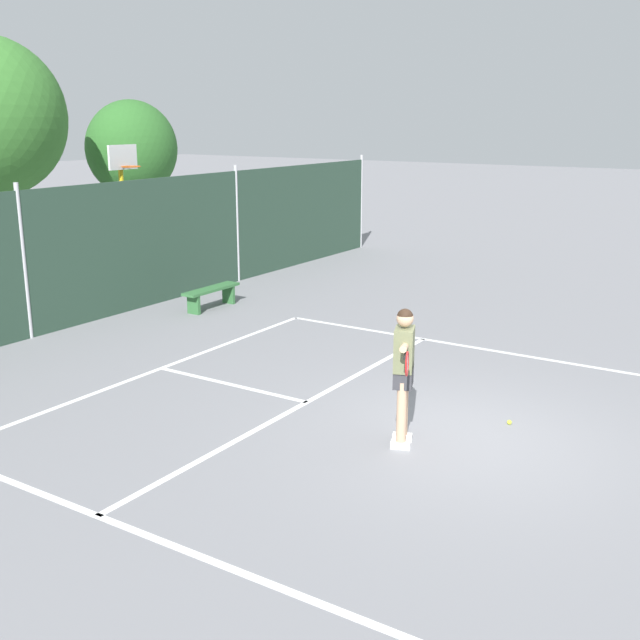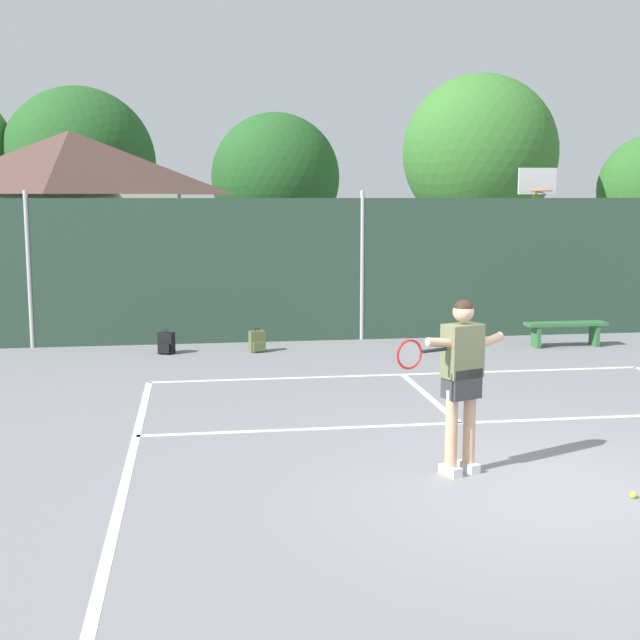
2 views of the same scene
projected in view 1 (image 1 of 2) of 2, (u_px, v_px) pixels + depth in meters
The scene contains 7 objects.
ground_plane at pixel (459, 438), 10.39m from camera, with size 120.00×120.00×0.00m, color gray.
court_markings at pixel (415, 427), 10.72m from camera, with size 8.30×11.10×0.01m.
chainlink_fence at pixel (24, 266), 14.73m from camera, with size 26.09×0.09×3.02m.
basketball_hoop at pixel (124, 196), 19.14m from camera, with size 0.90×0.67×3.55m.
tennis_player at pixel (404, 365), 9.88m from camera, with size 1.32×0.67×1.85m.
tennis_ball at pixel (509, 422), 10.83m from camera, with size 0.07×0.07×0.07m, color #CCE033.
courtside_bench at pixel (211, 293), 17.33m from camera, with size 1.60×0.36×0.48m.
Camera 1 is at (-9.12, -3.64, 4.20)m, focal length 43.13 mm.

